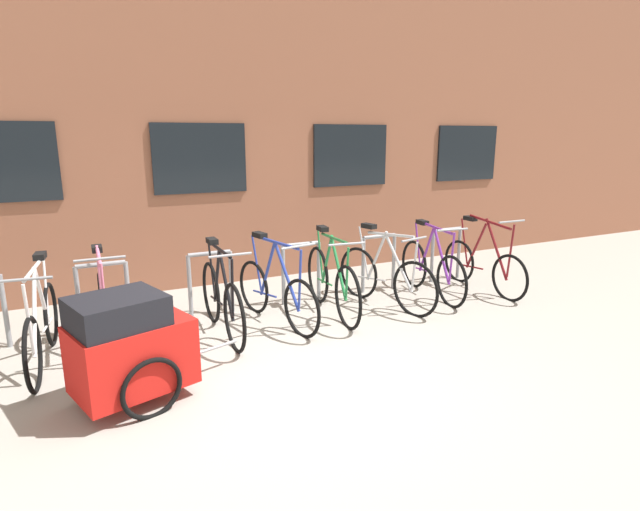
% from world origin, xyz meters
% --- Properties ---
extents(ground_plane, '(42.00, 42.00, 0.00)m').
position_xyz_m(ground_plane, '(0.00, 0.00, 0.00)').
color(ground_plane, '#9E998E').
extents(storefront_building, '(28.00, 6.98, 4.85)m').
position_xyz_m(storefront_building, '(-0.00, 6.67, 2.42)').
color(storefront_building, brown).
rests_on(storefront_building, ground).
extents(bike_rack, '(6.56, 0.05, 0.81)m').
position_xyz_m(bike_rack, '(0.36, 1.90, 0.49)').
color(bike_rack, gray).
rests_on(bike_rack, ground).
extents(bicycle_black, '(0.44, 1.69, 1.05)m').
position_xyz_m(bicycle_black, '(-0.28, 1.27, 0.39)').
color(bicycle_black, black).
rests_on(bicycle_black, ground).
extents(bicycle_green, '(0.44, 1.77, 1.06)m').
position_xyz_m(bicycle_green, '(1.12, 1.35, 0.40)').
color(bicycle_green, black).
rests_on(bicycle_green, ground).
extents(bicycle_purple, '(0.44, 1.66, 1.03)m').
position_xyz_m(bicycle_purple, '(2.68, 1.38, 0.38)').
color(bicycle_purple, black).
rests_on(bicycle_purple, ground).
extents(bicycle_silver, '(0.54, 1.66, 1.06)m').
position_xyz_m(bicycle_silver, '(1.87, 1.30, 0.39)').
color(bicycle_silver, black).
rests_on(bicycle_silver, ground).
extents(bicycle_maroon, '(0.44, 1.66, 1.09)m').
position_xyz_m(bicycle_maroon, '(3.50, 1.27, 0.37)').
color(bicycle_maroon, black).
rests_on(bicycle_maroon, ground).
extents(bicycle_pink, '(0.44, 1.68, 1.09)m').
position_xyz_m(bicycle_pink, '(-1.47, 1.37, 0.39)').
color(bicycle_pink, black).
rests_on(bicycle_pink, ground).
extents(bicycle_white, '(0.44, 1.75, 1.04)m').
position_xyz_m(bicycle_white, '(-2.03, 1.29, 0.38)').
color(bicycle_white, black).
rests_on(bicycle_white, ground).
extents(bicycle_blue, '(0.50, 1.66, 1.05)m').
position_xyz_m(bicycle_blue, '(0.38, 1.33, 0.38)').
color(bicycle_blue, black).
rests_on(bicycle_blue, ground).
extents(bike_trailer, '(1.48, 0.84, 0.95)m').
position_xyz_m(bike_trailer, '(-1.35, 0.15, 0.49)').
color(bike_trailer, red).
rests_on(bike_trailer, ground).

